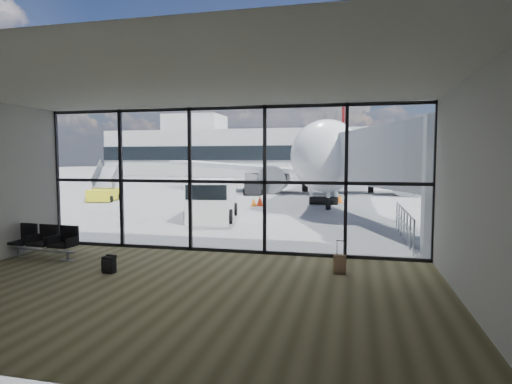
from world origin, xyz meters
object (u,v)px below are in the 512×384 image
at_px(service_van, 212,200).
at_px(mobile_stairs, 104,193).
at_px(belt_loader, 252,187).
at_px(backpack, 109,265).
at_px(airliner, 338,158).
at_px(seating_row, 45,240).
at_px(suitcase, 340,264).

distance_m(service_van, mobile_stairs, 12.82).
xyz_separation_m(service_van, belt_loader, (-1.70, 15.18, -0.39)).
relative_size(backpack, airliner, 0.01).
height_order(airliner, mobile_stairs, airliner).
distance_m(airliner, belt_loader, 8.73).
distance_m(backpack, service_van, 9.91).
height_order(seating_row, backpack, seating_row).
distance_m(belt_loader, mobile_stairs, 11.81).
bearing_deg(mobile_stairs, belt_loader, 26.76).
relative_size(seating_row, mobile_stairs, 0.62).
bearing_deg(mobile_stairs, backpack, -72.04).
bearing_deg(mobile_stairs, service_van, -49.82).
relative_size(backpack, belt_loader, 0.12).
bearing_deg(belt_loader, service_van, -99.65).
relative_size(seating_row, suitcase, 2.59).
bearing_deg(suitcase, service_van, 131.18).
height_order(suitcase, service_van, service_van).
height_order(seating_row, service_van, service_van).
height_order(suitcase, belt_loader, belt_loader).
bearing_deg(seating_row, suitcase, 4.89).
distance_m(service_van, belt_loader, 15.28).
xyz_separation_m(service_van, mobile_stairs, (-10.51, 7.33, -0.42)).
distance_m(airliner, mobile_stairs, 20.32).
bearing_deg(backpack, suitcase, 21.92).
bearing_deg(mobile_stairs, seating_row, -77.53).
xyz_separation_m(belt_loader, mobile_stairs, (-8.82, -7.86, -0.03)).
xyz_separation_m(seating_row, service_van, (2.19, 8.73, 0.44)).
bearing_deg(suitcase, mobile_stairs, 141.47).
relative_size(suitcase, belt_loader, 0.21).
bearing_deg(belt_loader, suitcase, -87.42).
bearing_deg(mobile_stairs, suitcase, -58.38).
height_order(airliner, belt_loader, airliner).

